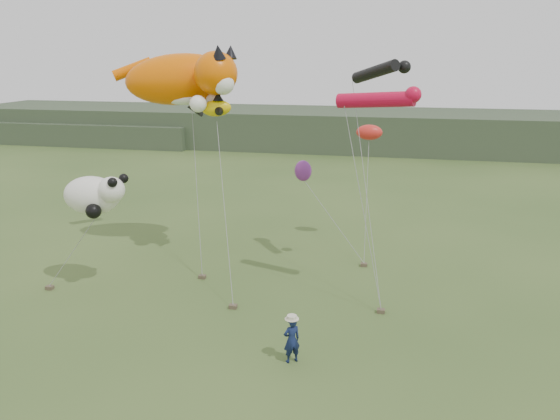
{
  "coord_description": "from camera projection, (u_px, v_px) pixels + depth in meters",
  "views": [
    {
      "loc": [
        4.74,
        -16.32,
        9.97
      ],
      "look_at": [
        0.64,
        3.0,
        4.35
      ],
      "focal_mm": 35.0,
      "sensor_mm": 36.0,
      "label": 1
    }
  ],
  "objects": [
    {
      "name": "fish_kite",
      "position": [
        208.0,
        107.0,
        25.02
      ],
      "size": [
        2.3,
        1.54,
        1.18
      ],
      "color": "#E0B807",
      "rests_on": "ground"
    },
    {
      "name": "headland",
      "position": [
        324.0,
        129.0,
        61.16
      ],
      "size": [
        90.0,
        13.0,
        4.0
      ],
      "color": "#2D3D28",
      "rests_on": "ground"
    },
    {
      "name": "sandbag_anchors",
      "position": [
        246.0,
        288.0,
        24.03
      ],
      "size": [
        14.71,
        6.01,
        0.16
      ],
      "color": "brown",
      "rests_on": "ground"
    },
    {
      "name": "misc_kites",
      "position": [
        344.0,
        147.0,
        27.88
      ],
      "size": [
        4.23,
        2.62,
        2.69
      ],
      "color": "red",
      "rests_on": "ground"
    },
    {
      "name": "ground",
      "position": [
        244.0,
        352.0,
        19.03
      ],
      "size": [
        120.0,
        120.0,
        0.0
      ],
      "primitive_type": "plane",
      "color": "#385123",
      "rests_on": "ground"
    },
    {
      "name": "cat_kite",
      "position": [
        187.0,
        79.0,
        25.82
      ],
      "size": [
        7.06,
        3.93,
        3.01
      ],
      "color": "#EA5F00",
      "rests_on": "ground"
    },
    {
      "name": "tube_kites",
      "position": [
        381.0,
        87.0,
        21.58
      ],
      "size": [
        3.25,
        4.63,
        1.89
      ],
      "color": "black",
      "rests_on": "ground"
    },
    {
      "name": "panda_kite",
      "position": [
        95.0,
        195.0,
        23.08
      ],
      "size": [
        2.91,
        1.88,
        1.81
      ],
      "color": "white",
      "rests_on": "ground"
    },
    {
      "name": "festival_attendant",
      "position": [
        292.0,
        340.0,
        18.19
      ],
      "size": [
        0.71,
        0.66,
        1.62
      ],
      "primitive_type": "imported",
      "rotation": [
        0.0,
        0.0,
        3.76
      ],
      "color": "#111C41",
      "rests_on": "ground"
    }
  ]
}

